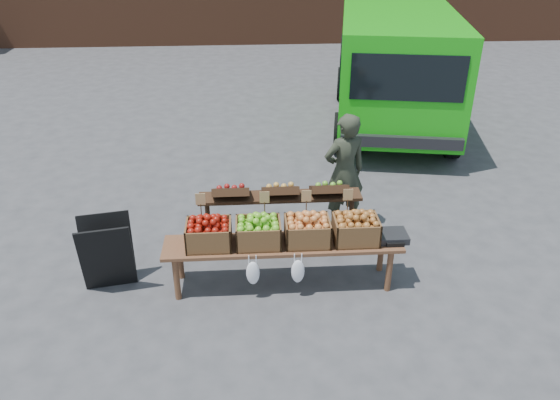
{
  "coord_description": "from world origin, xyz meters",
  "views": [
    {
      "loc": [
        -0.49,
        -4.8,
        3.92
      ],
      "look_at": [
        -0.12,
        0.88,
        0.85
      ],
      "focal_mm": 35.0,
      "sensor_mm": 36.0,
      "label": 1
    }
  ],
  "objects_px": {
    "crate_green_apples": "(356,230)",
    "chalkboard_sign": "(107,254)",
    "delivery_van": "(394,70)",
    "weighing_scale": "(392,236)",
    "crate_russet_pears": "(258,233)",
    "display_bench": "(283,263)",
    "crate_red_apples": "(307,231)",
    "back_table": "(280,215)",
    "vendor": "(344,172)",
    "crate_golden_apples": "(209,235)"
  },
  "relations": [
    {
      "from": "crate_golden_apples",
      "to": "weighing_scale",
      "type": "xyz_separation_m",
      "value": [
        2.08,
        0.0,
        -0.1
      ]
    },
    {
      "from": "chalkboard_sign",
      "to": "crate_green_apples",
      "type": "bearing_deg",
      "value": -12.22
    },
    {
      "from": "vendor",
      "to": "crate_red_apples",
      "type": "distance_m",
      "value": 1.44
    },
    {
      "from": "crate_red_apples",
      "to": "crate_green_apples",
      "type": "bearing_deg",
      "value": 0.0
    },
    {
      "from": "back_table",
      "to": "crate_red_apples",
      "type": "distance_m",
      "value": 0.79
    },
    {
      "from": "crate_russet_pears",
      "to": "weighing_scale",
      "type": "distance_m",
      "value": 1.53
    },
    {
      "from": "vendor",
      "to": "display_bench",
      "type": "height_order",
      "value": "vendor"
    },
    {
      "from": "delivery_van",
      "to": "weighing_scale",
      "type": "relative_size",
      "value": 14.59
    },
    {
      "from": "crate_russet_pears",
      "to": "crate_green_apples",
      "type": "xyz_separation_m",
      "value": [
        1.1,
        0.0,
        0.0
      ]
    },
    {
      "from": "crate_russet_pears",
      "to": "weighing_scale",
      "type": "relative_size",
      "value": 1.47
    },
    {
      "from": "back_table",
      "to": "crate_red_apples",
      "type": "xyz_separation_m",
      "value": [
        0.26,
        -0.72,
        0.19
      ]
    },
    {
      "from": "delivery_van",
      "to": "chalkboard_sign",
      "type": "height_order",
      "value": "delivery_van"
    },
    {
      "from": "vendor",
      "to": "weighing_scale",
      "type": "xyz_separation_m",
      "value": [
        0.34,
        -1.29,
        -0.2
      ]
    },
    {
      "from": "chalkboard_sign",
      "to": "display_bench",
      "type": "relative_size",
      "value": 0.33
    },
    {
      "from": "display_bench",
      "to": "delivery_van",
      "type": "bearing_deg",
      "value": 64.02
    },
    {
      "from": "delivery_van",
      "to": "weighing_scale",
      "type": "xyz_separation_m",
      "value": [
        -1.29,
        -5.21,
        -0.5
      ]
    },
    {
      "from": "delivery_van",
      "to": "crate_red_apples",
      "type": "bearing_deg",
      "value": -103.3
    },
    {
      "from": "chalkboard_sign",
      "to": "crate_russet_pears",
      "type": "xyz_separation_m",
      "value": [
        1.73,
        -0.1,
        0.27
      ]
    },
    {
      "from": "crate_red_apples",
      "to": "crate_green_apples",
      "type": "height_order",
      "value": "same"
    },
    {
      "from": "delivery_van",
      "to": "display_bench",
      "type": "xyz_separation_m",
      "value": [
        -2.54,
        -5.21,
        -0.83
      ]
    },
    {
      "from": "vendor",
      "to": "crate_russet_pears",
      "type": "height_order",
      "value": "vendor"
    },
    {
      "from": "crate_golden_apples",
      "to": "crate_red_apples",
      "type": "bearing_deg",
      "value": 0.0
    },
    {
      "from": "chalkboard_sign",
      "to": "crate_russet_pears",
      "type": "height_order",
      "value": "chalkboard_sign"
    },
    {
      "from": "crate_green_apples",
      "to": "chalkboard_sign",
      "type": "bearing_deg",
      "value": 177.96
    },
    {
      "from": "display_bench",
      "to": "crate_golden_apples",
      "type": "xyz_separation_m",
      "value": [
        -0.82,
        0.0,
        0.42
      ]
    },
    {
      "from": "vendor",
      "to": "back_table",
      "type": "distance_m",
      "value": 1.1
    },
    {
      "from": "crate_green_apples",
      "to": "back_table",
      "type": "bearing_deg",
      "value": 138.36
    },
    {
      "from": "vendor",
      "to": "weighing_scale",
      "type": "height_order",
      "value": "vendor"
    },
    {
      "from": "chalkboard_sign",
      "to": "crate_red_apples",
      "type": "bearing_deg",
      "value": -12.71
    },
    {
      "from": "delivery_van",
      "to": "crate_green_apples",
      "type": "xyz_separation_m",
      "value": [
        -1.71,
        -5.21,
        -0.4
      ]
    },
    {
      "from": "delivery_van",
      "to": "crate_russet_pears",
      "type": "relative_size",
      "value": 9.92
    },
    {
      "from": "crate_golden_apples",
      "to": "display_bench",
      "type": "bearing_deg",
      "value": 0.0
    },
    {
      "from": "chalkboard_sign",
      "to": "crate_green_apples",
      "type": "distance_m",
      "value": 2.84
    },
    {
      "from": "vendor",
      "to": "crate_golden_apples",
      "type": "xyz_separation_m",
      "value": [
        -1.73,
        -1.29,
        -0.1
      ]
    },
    {
      "from": "delivery_van",
      "to": "weighing_scale",
      "type": "bearing_deg",
      "value": -93.71
    },
    {
      "from": "crate_russet_pears",
      "to": "vendor",
      "type": "bearing_deg",
      "value": 47.51
    },
    {
      "from": "back_table",
      "to": "display_bench",
      "type": "relative_size",
      "value": 0.78
    },
    {
      "from": "crate_russet_pears",
      "to": "delivery_van",
      "type": "bearing_deg",
      "value": 61.63
    },
    {
      "from": "crate_green_apples",
      "to": "delivery_van",
      "type": "bearing_deg",
      "value": 71.79
    },
    {
      "from": "back_table",
      "to": "crate_red_apples",
      "type": "relative_size",
      "value": 4.2
    },
    {
      "from": "delivery_van",
      "to": "back_table",
      "type": "relative_size",
      "value": 2.36
    },
    {
      "from": "crate_red_apples",
      "to": "crate_russet_pears",
      "type": "bearing_deg",
      "value": 180.0
    },
    {
      "from": "delivery_van",
      "to": "crate_russet_pears",
      "type": "xyz_separation_m",
      "value": [
        -2.81,
        -5.21,
        -0.4
      ]
    },
    {
      "from": "delivery_van",
      "to": "vendor",
      "type": "distance_m",
      "value": 4.26
    },
    {
      "from": "crate_green_apples",
      "to": "crate_red_apples",
      "type": "bearing_deg",
      "value": 180.0
    },
    {
      "from": "back_table",
      "to": "crate_russet_pears",
      "type": "xyz_separation_m",
      "value": [
        -0.29,
        -0.72,
        0.19
      ]
    },
    {
      "from": "chalkboard_sign",
      "to": "crate_golden_apples",
      "type": "xyz_separation_m",
      "value": [
        1.18,
        -0.1,
        0.27
      ]
    },
    {
      "from": "display_bench",
      "to": "weighing_scale",
      "type": "bearing_deg",
      "value": 0.0
    },
    {
      "from": "crate_russet_pears",
      "to": "crate_red_apples",
      "type": "distance_m",
      "value": 0.55
    },
    {
      "from": "vendor",
      "to": "weighing_scale",
      "type": "bearing_deg",
      "value": 88.79
    }
  ]
}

